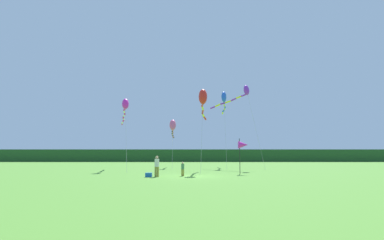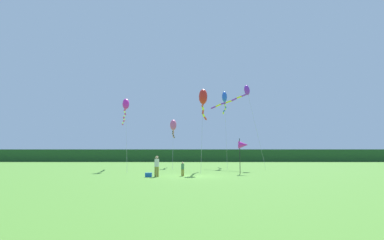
% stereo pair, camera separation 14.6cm
% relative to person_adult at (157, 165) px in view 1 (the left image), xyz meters
% --- Properties ---
extents(ground_plane, '(120.00, 120.00, 0.00)m').
position_rel_person_adult_xyz_m(ground_plane, '(2.88, 0.66, -0.96)').
color(ground_plane, '#4C842D').
extents(distant_treeline, '(108.00, 2.97, 2.92)m').
position_rel_person_adult_xyz_m(distant_treeline, '(2.88, 45.66, 0.51)').
color(distant_treeline, '#234C23').
rests_on(distant_treeline, ground).
extents(person_adult, '(0.38, 0.38, 1.71)m').
position_rel_person_adult_xyz_m(person_adult, '(0.00, 0.00, 0.00)').
color(person_adult, olive).
rests_on(person_adult, ground).
extents(person_child, '(0.26, 0.26, 1.20)m').
position_rel_person_adult_xyz_m(person_child, '(2.11, 0.86, -0.29)').
color(person_child, olive).
rests_on(person_child, ground).
extents(cooler_box, '(0.52, 0.42, 0.35)m').
position_rel_person_adult_xyz_m(cooler_box, '(-0.62, -0.25, -0.78)').
color(cooler_box, '#1959B2').
rests_on(cooler_box, ground).
extents(banner_flag_pole, '(0.90, 0.70, 3.33)m').
position_rel_person_adult_xyz_m(banner_flag_pole, '(7.75, 3.27, 1.75)').
color(banner_flag_pole, black).
rests_on(banner_flag_pole, ground).
extents(kite_blue, '(0.98, 9.95, 10.88)m').
position_rel_person_adult_xyz_m(kite_blue, '(7.54, 16.95, 8.80)').
color(kite_blue, '#B2B2B2').
rests_on(kite_blue, ground).
extents(kite_purple, '(6.18, 6.28, 10.82)m').
position_rel_person_adult_xyz_m(kite_purple, '(9.42, 13.11, 8.84)').
color(kite_purple, '#B2B2B2').
rests_on(kite_purple, ground).
extents(kite_magenta, '(3.13, 9.81, 8.50)m').
position_rel_person_adult_xyz_m(kite_magenta, '(-5.12, 9.94, 6.51)').
color(kite_magenta, '#B2B2B2').
rests_on(kite_magenta, ground).
extents(kite_red, '(1.14, 6.72, 8.63)m').
position_rel_person_adult_xyz_m(kite_red, '(4.05, 5.50, 6.64)').
color(kite_red, '#B2B2B2').
rests_on(kite_red, ground).
extents(kite_rainbow, '(0.95, 8.15, 6.70)m').
position_rel_person_adult_xyz_m(kite_rainbow, '(0.25, 15.37, 4.71)').
color(kite_rainbow, '#B2B2B2').
rests_on(kite_rainbow, ground).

